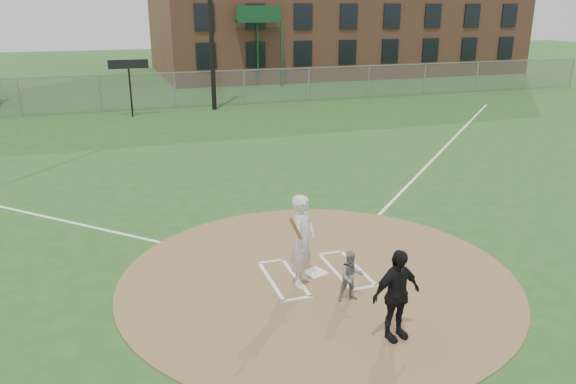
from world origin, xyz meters
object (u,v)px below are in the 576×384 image
object	(u,v)px
umpire	(396,295)
batter_at_plate	(303,241)
catcher	(351,276)
home_plate	(315,273)

from	to	relation	value
umpire	batter_at_plate	xyz separation A→B (m)	(-0.84, 2.35, 0.15)
umpire	batter_at_plate	world-z (taller)	batter_at_plate
catcher	batter_at_plate	bearing A→B (deg)	130.85
home_plate	catcher	bearing A→B (deg)	-79.25
home_plate	catcher	distance (m)	1.40
umpire	batter_at_plate	size ratio (longest dim) A/B	0.85
home_plate	catcher	world-z (taller)	catcher
umpire	home_plate	bearing A→B (deg)	88.61
batter_at_plate	umpire	bearing A→B (deg)	-70.47
home_plate	batter_at_plate	world-z (taller)	batter_at_plate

